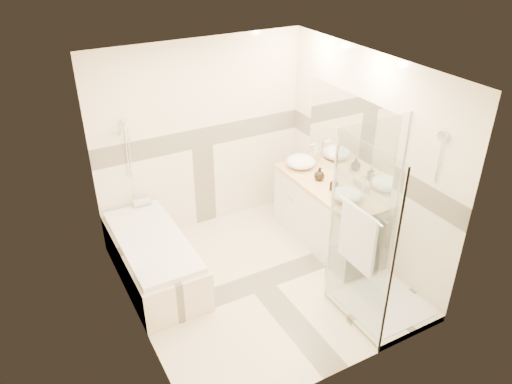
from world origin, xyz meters
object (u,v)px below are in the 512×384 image
vessel_sink_far (348,194)px  amenity_bottle_a (334,184)px  bathtub (153,256)px  amenity_bottle_b (319,174)px  shower_enclosure (374,272)px  vessel_sink_near (301,161)px  vanity (325,214)px

vessel_sink_far → amenity_bottle_a: 0.26m
bathtub → amenity_bottle_b: size_ratio=10.06×
shower_enclosure → amenity_bottle_b: (0.27, 1.42, 0.43)m
vessel_sink_near → bathtub: bearing=-174.1°
vanity → vessel_sink_near: bearing=92.0°
vanity → amenity_bottle_a: 0.53m
vessel_sink_near → amenity_bottle_a: amenity_bottle_a is taller
amenity_bottle_a → amenity_bottle_b: same height
bathtub → vessel_sink_far: (2.13, -0.76, 0.62)m
amenity_bottle_a → amenity_bottle_b: bearing=90.0°
vanity → vessel_sink_far: bearing=-92.8°
amenity_bottle_a → amenity_bottle_b: 0.30m
bathtub → vessel_sink_far: size_ratio=4.63×
vessel_sink_far → amenity_bottle_b: (0.00, 0.56, 0.01)m
vessel_sink_far → amenity_bottle_a: (0.00, 0.26, 0.01)m
vessel_sink_near → amenity_bottle_b: size_ratio=2.30×
vanity → amenity_bottle_b: size_ratio=9.59×
bathtub → shower_enclosure: shower_enclosure is taller
amenity_bottle_a → vanity: bearing=82.5°
bathtub → vanity: vanity is taller
vanity → shower_enclosure: (-0.29, -1.27, 0.08)m
vessel_sink_far → vanity: bearing=87.2°
vanity → amenity_bottle_b: bearing=97.5°
shower_enclosure → vessel_sink_far: shower_enclosure is taller
vanity → shower_enclosure: 1.31m
vessel_sink_near → vessel_sink_far: (0.00, -0.98, -0.00)m
amenity_bottle_a → vessel_sink_near: bearing=90.0°
vanity → vessel_sink_near: size_ratio=4.17×
shower_enclosure → amenity_bottle_a: shower_enclosure is taller
bathtub → shower_enclosure: size_ratio=0.83×
shower_enclosure → amenity_bottle_a: (0.27, 1.12, 0.43)m
shower_enclosure → amenity_bottle_a: size_ratio=12.07×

